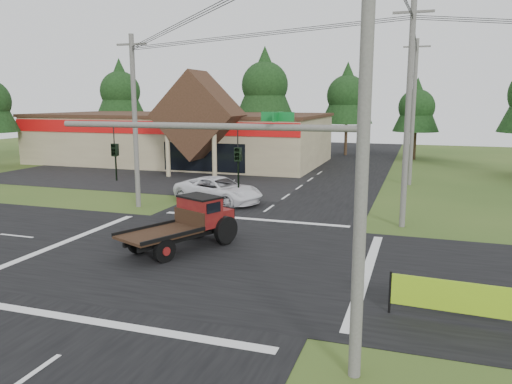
% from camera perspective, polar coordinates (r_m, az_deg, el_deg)
% --- Properties ---
extents(ground, '(120.00, 120.00, 0.00)m').
position_cam_1_polar(ground, '(21.83, -6.23, -7.28)').
color(ground, '#304C1B').
rests_on(ground, ground).
extents(road_ns, '(12.00, 120.00, 0.02)m').
position_cam_1_polar(road_ns, '(21.83, -6.23, -7.25)').
color(road_ns, black).
rests_on(road_ns, ground).
extents(road_ew, '(120.00, 12.00, 0.02)m').
position_cam_1_polar(road_ew, '(21.83, -6.23, -7.25)').
color(road_ew, black).
rests_on(road_ew, ground).
extents(parking_apron, '(28.00, 14.00, 0.02)m').
position_cam_1_polar(parking_apron, '(44.67, -12.48, 1.71)').
color(parking_apron, black).
rests_on(parking_apron, ground).
extents(cvs_building, '(30.40, 18.20, 9.19)m').
position_cam_1_polar(cvs_building, '(54.40, -8.44, 6.31)').
color(cvs_building, '#9D8D6A').
rests_on(cvs_building, ground).
extents(traffic_signal_mast, '(8.12, 0.24, 7.00)m').
position_cam_1_polar(traffic_signal_mast, '(11.95, 3.88, -0.21)').
color(traffic_signal_mast, '#595651').
rests_on(traffic_signal_mast, ground).
extents(utility_pole_nr, '(2.00, 0.30, 11.00)m').
position_cam_1_polar(utility_pole_nr, '(11.48, 12.14, 5.26)').
color(utility_pole_nr, '#595651').
rests_on(utility_pole_nr, ground).
extents(utility_pole_nw, '(2.00, 0.30, 10.50)m').
position_cam_1_polar(utility_pole_nw, '(31.69, -13.68, 7.93)').
color(utility_pole_nw, '#595651').
rests_on(utility_pole_nw, ground).
extents(utility_pole_ne, '(2.00, 0.30, 11.50)m').
position_cam_1_polar(utility_pole_ne, '(26.89, 16.97, 8.44)').
color(utility_pole_ne, '#595651').
rests_on(utility_pole_ne, ground).
extents(utility_pole_n, '(2.00, 0.30, 11.20)m').
position_cam_1_polar(utility_pole_n, '(40.89, 17.54, 8.75)').
color(utility_pole_n, '#595651').
rests_on(utility_pole_n, ground).
extents(tree_row_a, '(6.72, 6.72, 12.12)m').
position_cam_1_polar(tree_row_a, '(70.49, -15.28, 11.28)').
color(tree_row_a, '#332316').
rests_on(tree_row_a, ground).
extents(tree_row_b, '(5.60, 5.60, 10.10)m').
position_cam_1_polar(tree_row_b, '(67.32, -7.02, 10.47)').
color(tree_row_b, '#332316').
rests_on(tree_row_b, ground).
extents(tree_row_c, '(7.28, 7.28, 13.13)m').
position_cam_1_polar(tree_row_c, '(62.77, 1.01, 12.39)').
color(tree_row_c, '#332316').
rests_on(tree_row_c, ground).
extents(tree_row_d, '(6.16, 6.16, 11.11)m').
position_cam_1_polar(tree_row_d, '(61.50, 10.39, 11.01)').
color(tree_row_d, '#332316').
rests_on(tree_row_d, ground).
extents(tree_row_e, '(5.04, 5.04, 9.09)m').
position_cam_1_polar(tree_row_e, '(58.88, 17.90, 9.40)').
color(tree_row_e, '#332316').
rests_on(tree_row_e, ground).
extents(antique_flatbed_truck, '(4.25, 6.00, 2.35)m').
position_cam_1_polar(antique_flatbed_truck, '(22.53, -8.57, -3.67)').
color(antique_flatbed_truck, '#5C0D10').
rests_on(antique_flatbed_truck, ground).
extents(roadside_banner, '(4.03, 0.36, 1.38)m').
position_cam_1_polar(roadside_banner, '(16.42, 22.03, -11.56)').
color(roadside_banner, '#88BB19').
rests_on(roadside_banner, ground).
extents(white_pickup, '(6.60, 4.41, 1.68)m').
position_cam_1_polar(white_pickup, '(32.65, -4.30, 0.23)').
color(white_pickup, white).
rests_on(white_pickup, ground).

